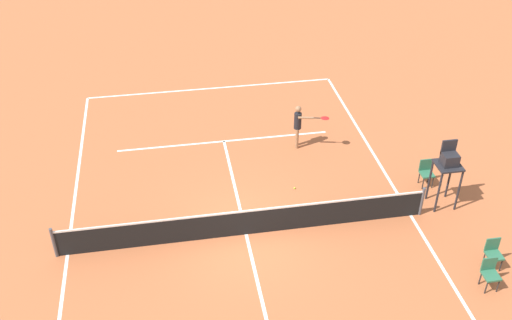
% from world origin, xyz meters
% --- Properties ---
extents(ground_plane, '(60.00, 60.00, 0.00)m').
position_xyz_m(ground_plane, '(0.00, 0.00, 0.00)').
color(ground_plane, '#B76038').
extents(court_lines, '(11.01, 20.11, 0.01)m').
position_xyz_m(court_lines, '(0.00, 0.00, 0.00)').
color(court_lines, white).
rests_on(court_lines, ground).
extents(tennis_net, '(11.61, 0.10, 1.07)m').
position_xyz_m(tennis_net, '(0.00, 0.00, 0.50)').
color(tennis_net, '#4C4C51').
rests_on(tennis_net, ground).
extents(player_serving, '(1.25, 0.79, 1.77)m').
position_xyz_m(player_serving, '(-2.76, -4.64, 1.06)').
color(player_serving, '#9E704C').
rests_on(player_serving, ground).
extents(tennis_ball, '(0.07, 0.07, 0.07)m').
position_xyz_m(tennis_ball, '(-2.03, -2.04, 0.03)').
color(tennis_ball, '#CCE033').
rests_on(tennis_ball, ground).
extents(umpire_chair, '(0.80, 0.80, 2.41)m').
position_xyz_m(umpire_chair, '(-6.65, -0.42, 1.61)').
color(umpire_chair, '#232328').
rests_on(umpire_chair, ground).
extents(courtside_chair_near, '(0.44, 0.46, 0.95)m').
position_xyz_m(courtside_chair_near, '(-6.37, 3.33, 0.53)').
color(courtside_chair_near, '#262626').
rests_on(courtside_chair_near, ground).
extents(courtside_chair_mid, '(0.44, 0.46, 0.95)m').
position_xyz_m(courtside_chair_mid, '(-6.57, -1.54, 0.53)').
color(courtside_chair_mid, '#262626').
rests_on(courtside_chair_mid, ground).
extents(courtside_chair_far, '(0.44, 0.46, 0.95)m').
position_xyz_m(courtside_chair_far, '(-6.86, 2.60, 0.53)').
color(courtside_chair_far, '#262626').
rests_on(courtside_chair_far, ground).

